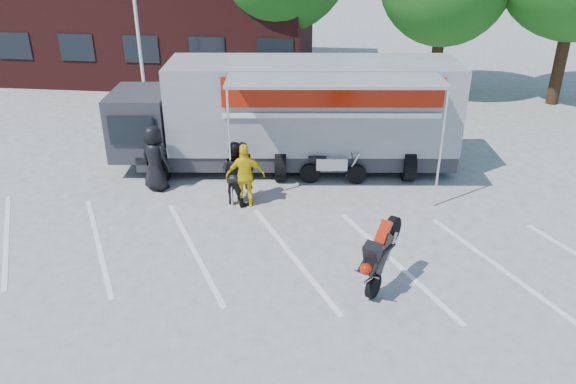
% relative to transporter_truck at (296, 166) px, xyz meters
% --- Properties ---
extents(ground, '(100.00, 100.00, 0.00)m').
position_rel_transporter_truck_xyz_m(ground, '(0.26, -6.32, 0.00)').
color(ground, '#ABABA6').
rests_on(ground, ground).
extents(parking_bay_lines, '(18.09, 13.33, 0.01)m').
position_rel_transporter_truck_xyz_m(parking_bay_lines, '(0.26, -5.32, 0.01)').
color(parking_bay_lines, white).
rests_on(parking_bay_lines, ground).
extents(office_building, '(18.00, 8.00, 7.00)m').
position_rel_transporter_truck_xyz_m(office_building, '(-9.74, 11.68, 3.50)').
color(office_building, '#421615').
rests_on(office_building, ground).
extents(transporter_truck, '(11.13, 6.29, 3.38)m').
position_rel_transporter_truck_xyz_m(transporter_truck, '(0.00, 0.00, 0.00)').
color(transporter_truck, '#97989F').
rests_on(transporter_truck, ground).
extents(parked_motorcycle, '(2.07, 0.83, 1.06)m').
position_rel_transporter_truck_xyz_m(parked_motorcycle, '(1.23, -1.12, 0.00)').
color(parked_motorcycle, silver).
rests_on(parked_motorcycle, ground).
extents(stunt_bike_rider, '(1.32, 1.67, 1.78)m').
position_rel_transporter_truck_xyz_m(stunt_bike_rider, '(2.60, -6.23, 0.00)').
color(stunt_bike_rider, black).
rests_on(stunt_bike_rider, ground).
extents(spectator_leather_a, '(1.13, 0.96, 1.95)m').
position_rel_transporter_truck_xyz_m(spectator_leather_a, '(-3.88, -2.14, 0.98)').
color(spectator_leather_a, black).
rests_on(spectator_leather_a, ground).
extents(spectator_leather_b, '(0.72, 0.57, 1.72)m').
position_rel_transporter_truck_xyz_m(spectator_leather_b, '(-1.24, -2.48, 0.86)').
color(spectator_leather_b, black).
rests_on(spectator_leather_b, ground).
extents(spectator_leather_c, '(1.09, 0.99, 1.82)m').
position_rel_transporter_truck_xyz_m(spectator_leather_c, '(-1.39, -2.75, 0.91)').
color(spectator_leather_c, black).
rests_on(spectator_leather_c, ground).
extents(spectator_hivis, '(1.12, 0.64, 1.81)m').
position_rel_transporter_truck_xyz_m(spectator_hivis, '(-1.09, -2.90, 0.90)').
color(spectator_hivis, yellow).
rests_on(spectator_hivis, ground).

